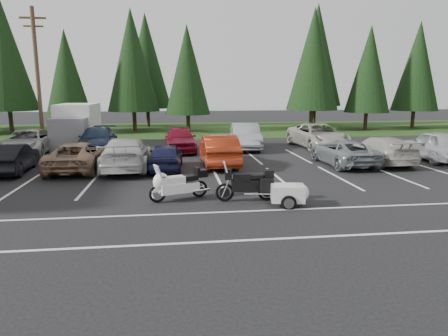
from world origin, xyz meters
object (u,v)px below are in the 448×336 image
Objects in this scene: utility_pole at (38,77)px; car_near_1 at (12,158)px; box_truck at (75,126)px; car_near_5 at (219,150)px; touring_motorcycle at (179,181)px; adventure_motorcycle at (246,181)px; car_far_0 at (28,142)px; cargo_trailer at (287,195)px; car_near_8 at (436,145)px; car_near_3 at (126,153)px; car_far_3 at (245,136)px; car_near_6 at (343,152)px; car_near_4 at (166,156)px; car_far_1 at (97,140)px; car_far_4 at (318,136)px; car_far_2 at (180,139)px; car_near_2 at (78,156)px; car_near_7 at (380,150)px.

car_near_1 is (1.00, -8.04, -4.00)m from utility_pole.
car_near_5 is (8.91, -7.82, -0.65)m from box_truck.
adventure_motorcycle is (2.33, -0.47, 0.05)m from touring_motorcycle.
car_far_0 reaches higher than cargo_trailer.
car_near_5 is 0.90× the size of car_far_0.
car_near_3 is at bearing 4.17° from car_near_8.
touring_motorcycle is at bearing -105.99° from car_far_3.
cargo_trailer is (3.61, -1.24, -0.30)m from touring_motorcycle.
car_near_8 reaches higher than car_near_6.
touring_motorcycle is (7.74, -5.78, -0.02)m from car_near_1.
car_near_1 is 1.08× the size of car_near_4.
utility_pole is 1.74× the size of car_far_1.
box_truck is 2.37× the size of adventure_motorcycle.
car_far_0 reaches higher than adventure_motorcycle.
touring_motorcycle is 1.03× the size of adventure_motorcycle.
car_far_4 reaches higher than cargo_trailer.
car_near_5 is (4.63, 0.57, 0.01)m from car_near_3.
utility_pole is 1.89× the size of car_far_2.
car_near_2 is (2.96, 0.21, 0.00)m from car_near_1.
adventure_motorcycle is (-8.46, -6.45, 0.00)m from car_near_7.
utility_pole is at bearing 139.34° from cargo_trailer.
car_near_5 reaches higher than adventure_motorcycle.
car_near_2 is 0.93× the size of car_far_0.
car_near_1 is at bearing 151.31° from adventure_motorcycle.
car_near_6 is at bearing 64.31° from cargo_trailer.
adventure_motorcycle reaches higher than car_near_2.
car_far_3 is at bearing -46.45° from car_near_7.
car_near_3 reaches higher than touring_motorcycle.
car_far_3 is at bearing -114.12° from car_near_5.
utility_pole is 1.67× the size of car_far_0.
car_near_2 is at bearing 3.84° from car_near_8.
car_near_5 is 3.04× the size of cargo_trailer.
car_near_5 is at bearing -33.87° from utility_pole.
car_near_8 reaches higher than car_near_3.
car_far_2 is at bearing -148.59° from car_near_1.
car_near_5 reaches higher than touring_motorcycle.
adventure_motorcycle is at bearing 90.81° from car_near_5.
car_near_7 is at bearing -83.01° from car_far_4.
cargo_trailer is at bearing -50.65° from utility_pole.
car_far_3 reaches higher than car_far_1.
adventure_motorcycle is at bearing -48.62° from car_far_0.
car_far_2 is 11.52m from touring_motorcycle.
car_far_3 is (13.50, 0.67, 0.08)m from car_far_0.
car_near_6 is 0.88× the size of car_far_0.
car_near_1 reaches higher than car_near_4.
adventure_motorcycle is at bearing -61.31° from car_far_1.
car_far_4 is (-1.22, 6.05, 0.09)m from car_near_7.
car_far_2 reaches higher than car_near_1.
car_near_8 is (3.46, 0.38, 0.12)m from car_near_7.
car_near_1 is at bearing 4.24° from car_near_8.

